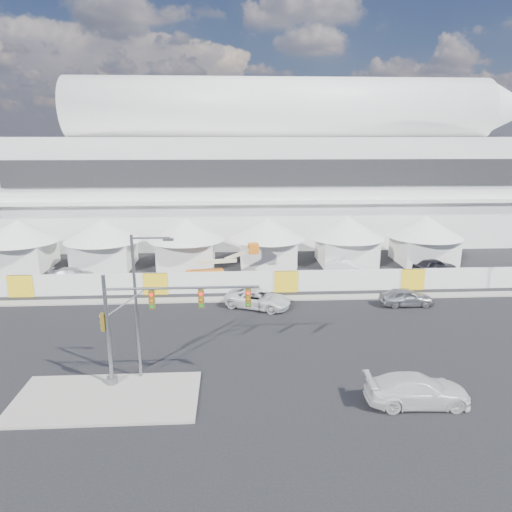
{
  "coord_description": "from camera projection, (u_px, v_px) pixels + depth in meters",
  "views": [
    {
      "loc": [
        0.94,
        -25.68,
        13.95
      ],
      "look_at": [
        2.95,
        10.0,
        4.64
      ],
      "focal_mm": 32.0,
      "sensor_mm": 36.0,
      "label": 1
    }
  ],
  "objects": [
    {
      "name": "traffic_mast",
      "position": [
        144.0,
        323.0,
        25.6
      ],
      "size": [
        8.87,
        0.64,
        6.55
      ],
      "color": "slate",
      "rests_on": "median_island"
    },
    {
      "name": "median_island",
      "position": [
        107.0,
        398.0,
        25.03
      ],
      "size": [
        10.0,
        5.0,
        0.15
      ],
      "primitive_type": "cube",
      "color": "gray",
      "rests_on": "ground"
    },
    {
      "name": "tent_row",
      "position": [
        227.0,
        238.0,
        50.7
      ],
      "size": [
        53.4,
        8.4,
        5.4
      ],
      "color": "silver",
      "rests_on": "ground"
    },
    {
      "name": "lot_car_b",
      "position": [
        435.0,
        266.0,
        48.03
      ],
      "size": [
        3.16,
        5.1,
        1.62
      ],
      "primitive_type": "imported",
      "rotation": [
        0.0,
        0.0,
        1.85
      ],
      "color": "black",
      "rests_on": "ground"
    },
    {
      "name": "pickup_near",
      "position": [
        417.0,
        390.0,
        24.48
      ],
      "size": [
        2.44,
        5.64,
        1.62
      ],
      "primitive_type": "imported",
      "rotation": [
        0.0,
        0.0,
        1.54
      ],
      "color": "silver",
      "rests_on": "ground"
    },
    {
      "name": "pickup_curb",
      "position": [
        258.0,
        299.0,
        38.43
      ],
      "size": [
        4.54,
        6.07,
        1.53
      ],
      "primitive_type": "imported",
      "rotation": [
        0.0,
        0.0,
        1.16
      ],
      "color": "silver",
      "rests_on": "ground"
    },
    {
      "name": "stadium",
      "position": [
        283.0,
        169.0,
        66.47
      ],
      "size": [
        80.0,
        24.8,
        21.98
      ],
      "color": "silver",
      "rests_on": "ground"
    },
    {
      "name": "lot_car_c",
      "position": [
        72.0,
        274.0,
        45.81
      ],
      "size": [
        1.79,
        4.38,
        1.27
      ],
      "primitive_type": "imported",
      "rotation": [
        0.0,
        0.0,
        1.57
      ],
      "color": "silver",
      "rests_on": "ground"
    },
    {
      "name": "lot_car_a",
      "position": [
        347.0,
        267.0,
        47.96
      ],
      "size": [
        3.05,
        4.57,
        1.42
      ],
      "primitive_type": "imported",
      "rotation": [
        0.0,
        0.0,
        1.18
      ],
      "color": "white",
      "rests_on": "ground"
    },
    {
      "name": "streetlight_median",
      "position": [
        140.0,
        298.0,
        25.99
      ],
      "size": [
        2.38,
        0.24,
        8.62
      ],
      "color": "slate",
      "rests_on": "median_island"
    },
    {
      "name": "boom_lift",
      "position": [
        212.0,
        272.0,
        45.21
      ],
      "size": [
        7.42,
        2.26,
        3.69
      ],
      "rotation": [
        0.0,
        0.0,
        0.17
      ],
      "color": "orange",
      "rests_on": "ground"
    },
    {
      "name": "far_curb",
      "position": [
        441.0,
        295.0,
        41.43
      ],
      "size": [
        80.0,
        1.2,
        0.12
      ],
      "primitive_type": "cube",
      "color": "gray",
      "rests_on": "ground"
    },
    {
      "name": "ground",
      "position": [
        218.0,
        369.0,
        28.28
      ],
      "size": [
        160.0,
        160.0,
        0.0
      ],
      "primitive_type": "plane",
      "color": "black",
      "rests_on": "ground"
    },
    {
      "name": "sedan_silver",
      "position": [
        406.0,
        297.0,
        38.88
      ],
      "size": [
        1.83,
        4.45,
        1.51
      ],
      "primitive_type": "imported",
      "rotation": [
        0.0,
        0.0,
        1.56
      ],
      "color": "#99999D",
      "rests_on": "ground"
    },
    {
      "name": "hoarding_fence",
      "position": [
        286.0,
        281.0,
        42.36
      ],
      "size": [
        70.0,
        0.25,
        2.0
      ],
      "primitive_type": "cube",
      "color": "silver",
      "rests_on": "ground"
    }
  ]
}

